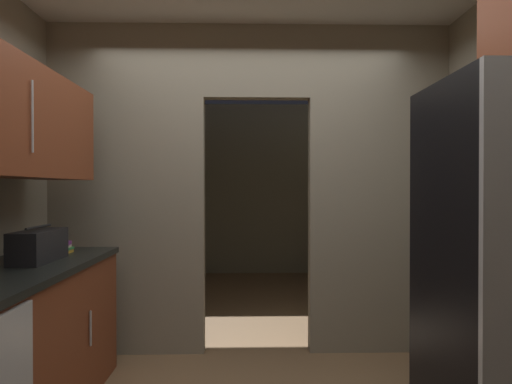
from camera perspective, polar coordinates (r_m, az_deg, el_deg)
The scene contains 4 objects.
kitchen_partition at distance 3.57m, azimuth -1.07°, elevation 1.62°, with size 3.28×0.12×2.70m.
adjoining_room_shell at distance 5.78m, azimuth -1.00°, elevation 0.42°, with size 3.28×3.39×2.70m.
boombox at distance 2.94m, azimuth -26.92°, elevation -6.38°, with size 0.19×0.43×0.22m.
book_stack at distance 3.25m, azimuth -24.33°, elevation -6.71°, with size 0.13×0.16×0.08m.
Camera 1 is at (-0.03, -2.20, 1.36)m, focal length 30.16 mm.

